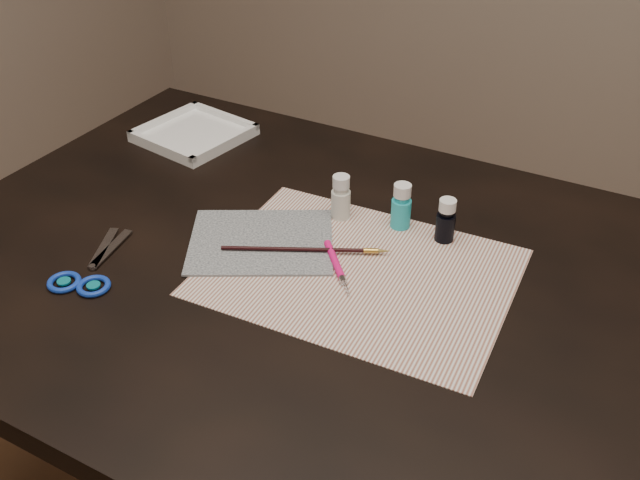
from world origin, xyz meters
The scene contains 10 objects.
table centered at (0.00, 0.00, 0.38)m, with size 1.30×0.90×0.75m, color black.
paper centered at (0.06, 0.02, 0.75)m, with size 0.45×0.35×0.00m, color white.
canvas centered at (-0.11, 0.01, 0.75)m, with size 0.23×0.18×0.00m, color black.
paint_bottle_white centered at (-0.04, 0.14, 0.79)m, with size 0.03×0.03×0.08m, color silver.
paint_bottle_cyan centered at (0.06, 0.16, 0.79)m, with size 0.03×0.03×0.08m, color #22BCCB.
paint_bottle_navy centered at (0.14, 0.16, 0.79)m, with size 0.03×0.03×0.08m, color black.
paintbrush centered at (-0.03, 0.02, 0.76)m, with size 0.27×0.01×0.01m, color black, non-canonical shape.
craft_knife centered at (0.03, 0.00, 0.76)m, with size 0.14×0.01×0.01m, color #F21174, non-canonical shape.
scissors centered at (-0.32, -0.16, 0.76)m, with size 0.20×0.10×0.01m, color silver, non-canonical shape.
palette_tray centered at (-0.44, 0.27, 0.76)m, with size 0.19×0.19×0.02m, color white.
Camera 1 is at (0.42, -0.77, 1.41)m, focal length 40.00 mm.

